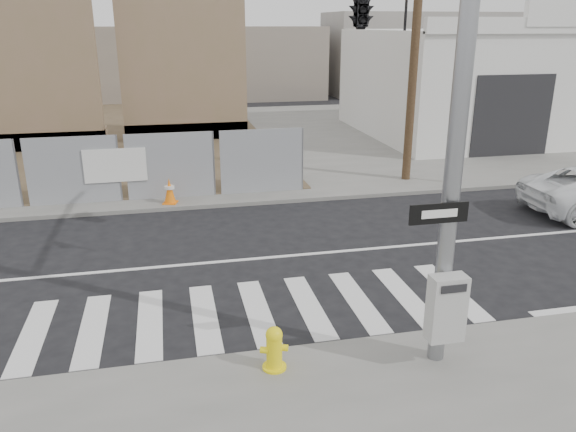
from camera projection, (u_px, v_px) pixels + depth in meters
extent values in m
plane|color=black|center=(240.00, 260.00, 12.96)|extent=(100.00, 100.00, 0.00)
cube|color=slate|center=(199.00, 141.00, 25.88)|extent=(50.00, 20.00, 0.12)
cylinder|color=gray|center=(456.00, 141.00, 7.86)|extent=(0.26, 0.26, 7.00)
cube|color=#B2B2AF|center=(446.00, 308.00, 8.40)|extent=(0.55, 0.30, 1.05)
cube|color=black|center=(439.00, 213.00, 7.99)|extent=(0.90, 0.03, 0.30)
cube|color=silver|center=(440.00, 214.00, 7.97)|extent=(0.55, 0.01, 0.12)
imported|color=black|center=(362.00, 3.00, 11.11)|extent=(0.53, 2.48, 1.00)
cylinder|color=gray|center=(466.00, 105.00, 17.95)|extent=(0.12, 0.12, 5.20)
imported|color=black|center=(475.00, 22.00, 17.14)|extent=(0.16, 0.20, 1.00)
cube|color=#766447|center=(17.00, 52.00, 22.21)|extent=(6.00, 0.50, 8.00)
cube|color=#766447|center=(33.00, 140.00, 23.75)|extent=(6.00, 1.30, 0.80)
cube|color=#766447|center=(183.00, 49.00, 24.46)|extent=(5.50, 0.50, 8.00)
cube|color=#766447|center=(187.00, 130.00, 25.99)|extent=(5.50, 1.30, 0.80)
cube|color=silver|center=(491.00, 82.00, 27.00)|extent=(12.00, 10.00, 4.80)
cube|color=silver|center=(570.00, 25.00, 21.53)|extent=(12.00, 0.30, 0.60)
cube|color=silver|center=(573.00, 13.00, 21.34)|extent=(4.00, 0.30, 1.00)
cube|color=black|center=(512.00, 116.00, 22.21)|extent=(3.40, 0.06, 3.20)
cylinder|color=#4D3924|center=(416.00, 26.00, 17.70)|extent=(0.28, 0.28, 10.00)
cylinder|color=yellow|center=(274.00, 367.00, 8.70)|extent=(0.49, 0.49, 0.04)
cylinder|color=yellow|center=(274.00, 352.00, 8.61)|extent=(0.32, 0.32, 0.56)
sphere|color=yellow|center=(274.00, 335.00, 8.52)|extent=(0.26, 0.26, 0.26)
cylinder|color=yellow|center=(265.00, 350.00, 8.56)|extent=(0.16, 0.14, 0.10)
cylinder|color=yellow|center=(284.00, 348.00, 8.62)|extent=(0.16, 0.14, 0.10)
cube|color=orange|center=(170.00, 203.00, 16.70)|extent=(0.48, 0.48, 0.03)
cone|color=orange|center=(170.00, 191.00, 16.58)|extent=(0.43, 0.43, 0.76)
cylinder|color=silver|center=(169.00, 187.00, 16.54)|extent=(0.29, 0.29, 0.09)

